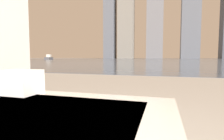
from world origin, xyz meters
TOP-DOWN VIEW (x-y plane):
  - towel_stack at (-0.16, 0.98)m, footprint 0.24×0.20m
  - harbor_water at (0.00, 62.00)m, footprint 180.00×110.00m
  - harbor_boat_1 at (-36.59, 51.20)m, footprint 2.91×4.85m
  - skyline_tower_0 at (-35.01, 118.00)m, footprint 7.16×8.86m
  - skyline_tower_1 at (-23.65, 118.00)m, footprint 10.37×7.62m
  - skyline_tower_3 at (16.67, 118.00)m, footprint 10.88×6.12m

SIDE VIEW (x-z plane):
  - harbor_water at x=0.00m, z-range 0.00..0.01m
  - towel_stack at x=-0.16m, z-range 0.49..0.65m
  - harbor_boat_1 at x=-36.59m, z-range -0.24..1.48m
  - skyline_tower_3 at x=16.67m, z-range 0.00..37.46m
  - skyline_tower_0 at x=-35.01m, z-range 0.00..53.51m
  - skyline_tower_1 at x=-23.65m, z-range 0.00..69.90m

